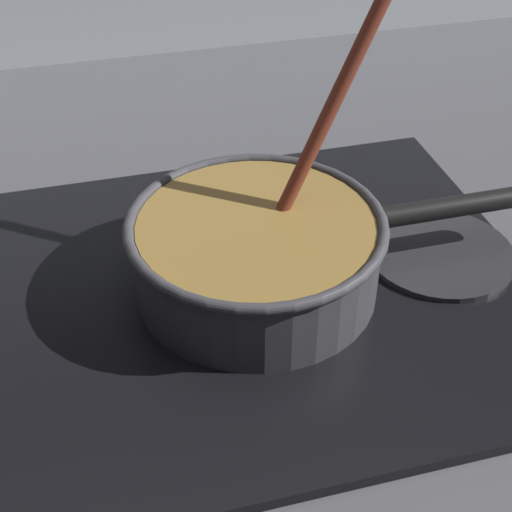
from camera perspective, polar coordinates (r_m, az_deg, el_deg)
ground at (r=0.66m, az=1.18°, el=-13.20°), size 2.40×1.60×0.04m
hob_plate at (r=0.75m, az=-0.00°, el=-2.66°), size 0.56×0.48×0.01m
burner_ring at (r=0.74m, az=-0.00°, el=-2.08°), size 0.20×0.20×0.01m
spare_burner at (r=0.81m, az=13.86°, el=0.28°), size 0.16×0.16×0.01m
cooking_pan at (r=0.72m, az=0.19°, el=0.42°), size 0.41×0.25×0.33m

